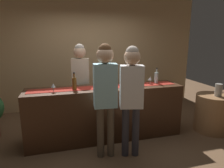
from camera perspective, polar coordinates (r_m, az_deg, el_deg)
name	(u,v)px	position (r m, az deg, el deg)	size (l,w,h in m)	color
ground_plane	(106,137)	(3.89, -1.71, -14.96)	(10.00, 10.00, 0.00)	brown
back_wall	(89,53)	(5.32, -6.74, 8.84)	(6.00, 0.12, 2.90)	tan
bar_counter	(106,113)	(3.68, -1.76, -8.26)	(2.80, 0.60, 0.97)	#3D2314
counter_runner_cloth	(106,87)	(3.54, -1.82, -0.85)	(2.66, 0.28, 0.01)	maroon
wine_bottle_clear	(156,78)	(3.92, 12.71, 1.84)	(0.07, 0.07, 0.30)	#B2C6C1
wine_bottle_amber	(74,83)	(3.38, -10.83, 0.18)	(0.07, 0.07, 0.30)	brown
wine_glass_near_customer	(53,86)	(3.32, -16.62, -0.49)	(0.07, 0.07, 0.14)	silver
wine_glass_mid_counter	(150,79)	(3.83, 10.98, 1.55)	(0.07, 0.07, 0.14)	silver
wine_glass_far_end	(104,81)	(3.58, -2.25, 1.00)	(0.07, 0.07, 0.14)	silver
bartender	(81,77)	(4.01, -9.07, 2.05)	(0.37, 0.25, 1.73)	#26262B
customer_sipping	(131,90)	(2.95, 5.64, -1.83)	(0.38, 0.27, 1.72)	#33333D
customer_browsing	(105,89)	(2.90, -1.96, -1.47)	(0.36, 0.25, 1.76)	brown
round_side_table	(213,113)	(4.47, 27.12, -7.47)	(0.68, 0.68, 0.74)	#996B42
vase_on_side_table	(218,90)	(4.30, 28.44, -1.53)	(0.13, 0.13, 0.24)	#A8A399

